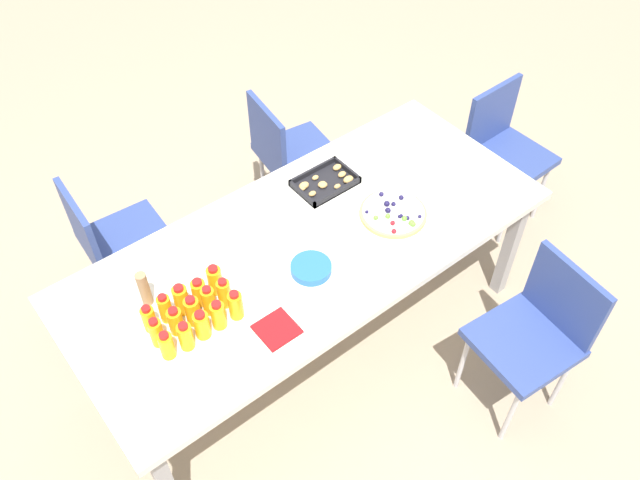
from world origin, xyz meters
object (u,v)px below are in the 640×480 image
object	(u,v)px
chair_far_left	(112,239)
juice_bottle_4	(236,305)
juice_bottle_0	(167,345)
juice_bottle_9	(224,293)
party_table	(309,250)
juice_bottle_11	(165,308)
juice_bottle_6	(176,321)
fruit_pizza	(393,213)
juice_bottle_8	(209,301)
juice_bottle_12	(181,299)
juice_bottle_5	(157,332)
juice_bottle_13	(199,292)
juice_bottle_7	(193,311)
chair_far_right	(287,151)
juice_bottle_14	(215,280)
chair_end	(503,145)
plate_stack	(311,268)
napkin_stack	(277,329)
cardboard_tube	(144,289)
juice_bottle_3	(218,315)
chair_near_right	(537,329)
juice_bottle_2	(202,325)
juice_bottle_10	(149,319)
snack_tray	(325,182)

from	to	relation	value
chair_far_left	juice_bottle_4	size ratio (longest dim) A/B	5.84
juice_bottle_0	juice_bottle_9	world-z (taller)	juice_bottle_9
party_table	juice_bottle_11	size ratio (longest dim) A/B	15.28
juice_bottle_4	juice_bottle_6	world-z (taller)	juice_bottle_4
chair_far_left	fruit_pizza	world-z (taller)	chair_far_left
juice_bottle_8	juice_bottle_12	distance (m)	0.11
chair_far_left	juice_bottle_5	size ratio (longest dim) A/B	5.77
juice_bottle_8	juice_bottle_13	bearing A→B (deg)	94.54
chair_far_left	juice_bottle_0	distance (m)	0.98
juice_bottle_6	juice_bottle_7	bearing A→B (deg)	-2.03
juice_bottle_11	fruit_pizza	bearing A→B (deg)	-7.04
chair_far_right	fruit_pizza	size ratio (longest dim) A/B	2.72
juice_bottle_8	juice_bottle_14	size ratio (longest dim) A/B	1.01
chair_end	juice_bottle_8	world-z (taller)	juice_bottle_8
plate_stack	napkin_stack	distance (m)	0.33
cardboard_tube	chair_end	bearing A→B (deg)	-1.82
juice_bottle_11	juice_bottle_3	bearing A→B (deg)	-47.06
plate_stack	chair_end	bearing A→B (deg)	7.89
chair_near_right	juice_bottle_3	distance (m)	1.38
chair_far_left	juice_bottle_3	distance (m)	0.97
chair_far_right	chair_far_left	size ratio (longest dim) A/B	1.00
chair_end	juice_bottle_2	distance (m)	2.09
juice_bottle_6	juice_bottle_13	xyz separation A→B (m)	(0.14, 0.07, -0.00)
juice_bottle_5	juice_bottle_7	bearing A→B (deg)	0.41
juice_bottle_8	napkin_stack	bearing A→B (deg)	-57.46
chair_end	juice_bottle_7	world-z (taller)	juice_bottle_7
juice_bottle_5	juice_bottle_9	bearing A→B (deg)	-0.41
juice_bottle_6	juice_bottle_14	size ratio (longest dim) A/B	0.94
fruit_pizza	chair_end	bearing A→B (deg)	10.16
chair_far_right	juice_bottle_11	world-z (taller)	juice_bottle_11
juice_bottle_3	juice_bottle_9	size ratio (longest dim) A/B	0.95
juice_bottle_13	juice_bottle_10	bearing A→B (deg)	177.60
chair_end	plate_stack	world-z (taller)	chair_end
juice_bottle_2	chair_far_left	bearing A→B (deg)	89.65
juice_bottle_6	juice_bottle_9	size ratio (longest dim) A/B	0.92
plate_stack	juice_bottle_9	bearing A→B (deg)	168.06
juice_bottle_8	cardboard_tube	distance (m)	0.26
juice_bottle_9	juice_bottle_14	distance (m)	0.08
chair_far_right	chair_far_left	world-z (taller)	same
chair_far_left	juice_bottle_2	world-z (taller)	juice_bottle_2
juice_bottle_8	fruit_pizza	size ratio (longest dim) A/B	0.47
chair_near_right	juice_bottle_7	xyz separation A→B (m)	(-1.21, 0.80, 0.31)
juice_bottle_13	juice_bottle_5	bearing A→B (deg)	-163.07
party_table	snack_tray	world-z (taller)	snack_tray
juice_bottle_12	juice_bottle_13	world-z (taller)	juice_bottle_12
juice_bottle_12	cardboard_tube	distance (m)	0.16
juice_bottle_0	chair_far_right	bearing A→B (deg)	36.90
juice_bottle_5	fruit_pizza	bearing A→B (deg)	-2.70
juice_bottle_9	juice_bottle_13	bearing A→B (deg)	135.54
juice_bottle_9	chair_far_left	bearing A→B (deg)	99.60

